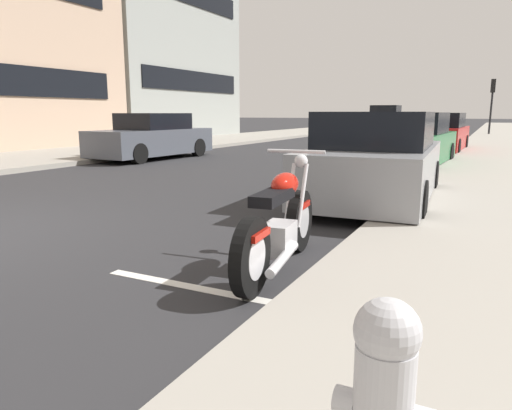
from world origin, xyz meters
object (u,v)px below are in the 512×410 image
at_px(parked_motorcycle, 280,226).
at_px(fire_hydrant, 384,390).
at_px(parked_car_second_in_row, 376,161).
at_px(crossing_truck, 395,121).
at_px(traffic_signal_near_corner, 492,94).
at_px(car_opposite_curb, 152,138).
at_px(parked_car_mid_block, 438,134).
at_px(parked_car_across_street, 413,142).

height_order(parked_motorcycle, fire_hydrant, parked_motorcycle).
bearing_deg(parked_motorcycle, parked_car_second_in_row, -5.94).
bearing_deg(parked_car_second_in_row, crossing_truck, 6.89).
bearing_deg(parked_motorcycle, traffic_signal_near_corner, -8.02).
distance_m(car_opposite_curb, fire_hydrant, 14.83).
height_order(parked_car_second_in_row, parked_car_mid_block, parked_car_second_in_row).
height_order(parked_car_mid_block, traffic_signal_near_corner, traffic_signal_near_corner).
bearing_deg(parked_car_mid_block, parked_motorcycle, -177.51).
distance_m(parked_car_across_street, car_opposite_curb, 8.26).
bearing_deg(traffic_signal_near_corner, parked_car_mid_block, 174.15).
xyz_separation_m(parked_motorcycle, traffic_signal_near_corner, (30.91, -1.35, 2.25)).
xyz_separation_m(crossing_truck, car_opposite_curb, (-23.09, 3.56, -0.24)).
bearing_deg(fire_hydrant, parked_car_mid_block, 5.49).
bearing_deg(parked_car_mid_block, parked_car_second_in_row, -177.09).
distance_m(parked_motorcycle, parked_car_across_street, 9.93).
relative_size(crossing_truck, fire_hydrant, 6.81).
height_order(parked_car_mid_block, fire_hydrant, parked_car_mid_block).
distance_m(parked_car_mid_block, traffic_signal_near_corner, 15.56).
relative_size(fire_hydrant, traffic_signal_near_corner, 0.21).
relative_size(parked_car_across_street, parked_car_mid_block, 1.00).
xyz_separation_m(parked_motorcycle, parked_car_second_in_row, (3.91, -0.03, 0.27)).
xyz_separation_m(parked_car_across_street, car_opposite_curb, (-1.40, 8.14, -0.00)).
xyz_separation_m(car_opposite_curb, traffic_signal_near_corner, (22.38, -9.78, 1.99)).
bearing_deg(parked_motorcycle, parked_car_mid_block, -4.70).
distance_m(parked_motorcycle, fire_hydrant, 2.90).
relative_size(parked_car_across_street, crossing_truck, 0.90).
distance_m(crossing_truck, car_opposite_curb, 23.36).
distance_m(parked_car_across_street, parked_car_mid_block, 5.63).
xyz_separation_m(parked_car_mid_block, fire_hydrant, (-18.03, -1.73, -0.19)).
distance_m(parked_car_second_in_row, traffic_signal_near_corner, 27.10).
distance_m(parked_car_across_street, traffic_signal_near_corner, 21.14).
bearing_deg(crossing_truck, parked_motorcycle, 100.08).
bearing_deg(car_opposite_curb, fire_hydrant, 45.06).
bearing_deg(parked_motorcycle, parked_car_across_street, -3.84).
bearing_deg(parked_motorcycle, car_opposite_curb, 39.14).
height_order(parked_car_mid_block, crossing_truck, crossing_truck).
height_order(crossing_truck, traffic_signal_near_corner, traffic_signal_near_corner).
height_order(car_opposite_curb, fire_hydrant, car_opposite_curb).
xyz_separation_m(parked_car_across_street, crossing_truck, (21.69, 4.57, 0.24)).
relative_size(parked_car_across_street, traffic_signal_near_corner, 1.29).
height_order(parked_car_second_in_row, fire_hydrant, parked_car_second_in_row).
bearing_deg(crossing_truck, fire_hydrant, 101.93).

